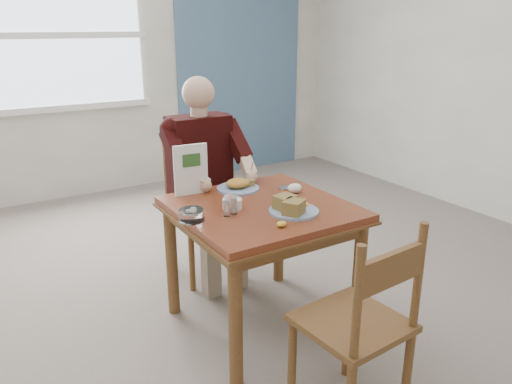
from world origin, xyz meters
TOP-DOWN VIEW (x-y plane):
  - floor at (0.00, 0.00)m, footprint 6.00×6.00m
  - wall_back at (0.00, 3.00)m, footprint 5.50×0.00m
  - accent_panel at (1.60, 2.98)m, footprint 1.60×0.02m
  - lemon_wedge at (-0.08, -0.32)m, footprint 0.06×0.04m
  - napkin at (0.28, 0.08)m, footprint 0.10×0.08m
  - metal_dish at (0.27, 0.17)m, footprint 0.09×0.09m
  - window at (-0.40, 2.97)m, footprint 1.72×0.04m
  - table at (0.00, 0.00)m, footprint 0.92×0.92m
  - chair_far at (0.00, 0.80)m, footprint 0.42×0.42m
  - chair_near at (-0.04, -0.85)m, footprint 0.45×0.45m
  - diner at (0.00, 0.71)m, footprint 0.53×0.56m
  - near_plate at (0.07, -0.18)m, footprint 0.35×0.35m
  - far_plate at (0.03, 0.30)m, footprint 0.32×0.32m
  - caddy at (-0.16, 0.04)m, footprint 0.11×0.11m
  - shakers at (-0.22, -0.04)m, footprint 0.09×0.05m
  - creamer at (-0.42, -0.01)m, footprint 0.14×0.14m
  - menu at (-0.25, 0.37)m, footprint 0.20×0.03m

SIDE VIEW (x-z plane):
  - floor at x=0.00m, z-range 0.00..0.00m
  - chair_far at x=0.00m, z-range 0.00..0.95m
  - chair_near at x=-0.04m, z-range 0.00..0.95m
  - table at x=0.00m, z-range 0.26..1.01m
  - metal_dish at x=0.27m, z-range 0.75..0.76m
  - lemon_wedge at x=-0.08m, z-range 0.75..0.78m
  - far_plate at x=0.03m, z-range 0.74..0.81m
  - napkin at x=0.28m, z-range 0.75..0.81m
  - caddy at x=-0.16m, z-range 0.74..0.82m
  - creamer at x=-0.42m, z-range 0.75..0.81m
  - near_plate at x=0.07m, z-range 0.74..0.83m
  - shakers at x=-0.22m, z-range 0.75..0.83m
  - diner at x=0.00m, z-range 0.12..1.50m
  - menu at x=-0.25m, z-range 0.75..1.05m
  - accent_panel at x=1.60m, z-range 0.00..2.80m
  - wall_back at x=0.00m, z-range -1.35..4.15m
  - window at x=-0.40m, z-range 0.89..2.31m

